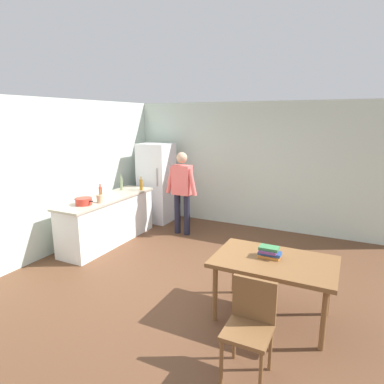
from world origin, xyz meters
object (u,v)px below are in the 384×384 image
Objects in this scene: refrigerator at (157,183)px; person at (182,188)px; cooking_pot at (84,201)px; bottle_oil_amber at (141,185)px; bottle_vinegar_tall at (121,184)px; chair at (250,321)px; bottle_sauce_red at (100,191)px; utensil_jar at (100,198)px; dining_table at (274,266)px; book_stack at (269,252)px.

refrigerator reaches higher than person.
cooking_pot is 1.43m from bottle_oil_amber.
bottle_vinegar_tall is (-0.24, -0.98, 0.14)m from refrigerator.
chair is 4.47m from bottle_vinegar_tall.
bottle_oil_amber is at bearing -163.17° from person.
cooking_pot is 1.67× the size of bottle_sauce_red.
utensil_jar is at bearing -73.18° from bottle_vinegar_tall.
bottle_oil_amber is 0.88m from bottle_sauce_red.
bottle_vinegar_tall is (-3.54, 2.69, 0.50)m from chair.
dining_table is at bearing -8.15° from cooking_pot.
person reaches higher than book_stack.
bottle_sauce_red is 0.61m from bottle_vinegar_tall.
utensil_jar reaches higher than cooking_pot.
bottle_vinegar_tall is at bearing 154.23° from book_stack.
cooking_pot is at bearing 172.44° from book_stack.
person is 1.21× the size of dining_table.
bottle_oil_amber is (-0.82, -0.25, 0.04)m from person.
bottle_oil_amber is 1.07× the size of book_stack.
bottle_sauce_red is at bearing 152.37° from chair.
refrigerator is 0.82m from bottle_oil_amber.
bottle_oil_amber reaches higher than dining_table.
bottle_sauce_red is (-0.40, -0.79, -0.02)m from bottle_oil_amber.
utensil_jar is at bearing 168.01° from book_stack.
bottle_vinegar_tall reaches higher than cooking_pot.
bottle_vinegar_tall is 3.85m from book_stack.
dining_table is 0.16m from book_stack.
refrigerator is at bearing 80.52° from bottle_sauce_red.
bottle_oil_amber is 0.88× the size of bottle_vinegar_tall.
bottle_oil_amber is 0.41m from bottle_vinegar_tall.
chair is 3.25× the size of bottle_oil_amber.
person is 1.87× the size of chair.
utensil_jar is (0.07, -1.98, 0.08)m from refrigerator.
bottle_vinegar_tall is 1.22× the size of book_stack.
utensil_jar is (-0.88, -1.43, 0.00)m from person.
book_stack is at bearing -39.45° from refrigerator.
person is 3.10m from book_stack.
bottle_vinegar_tall is (-0.37, -0.18, 0.02)m from bottle_oil_amber.
cooking_pot is 1.53× the size of book_stack.
refrigerator is 4.50× the size of cooking_pot.
chair is (-0.00, -0.97, -0.14)m from dining_table.
bottle_vinegar_tall is (-0.15, 1.23, 0.08)m from cooking_pot.
person reaches higher than utensil_jar.
bottle_sauce_red is at bearing -139.61° from person.
dining_table is 3.75m from bottle_sauce_red.
book_stack is (3.49, -1.07, -0.18)m from bottle_sauce_red.
dining_table is 0.98m from chair.
chair is at bearing -90.00° from dining_table.
cooking_pot is at bearing -122.03° from person.
utensil_jar and bottle_vinegar_tall have the same top height.
person is at bearing -30.23° from refrigerator.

